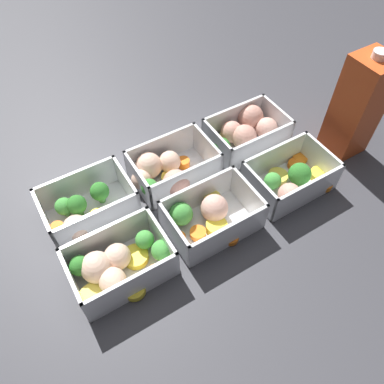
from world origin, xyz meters
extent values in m
plane|color=#38383D|center=(0.00, 0.00, 0.00)|extent=(4.00, 4.00, 0.00)
cube|color=white|center=(-0.16, -0.06, 0.00)|extent=(0.14, 0.10, 0.00)
cube|color=white|center=(-0.16, -0.11, 0.03)|extent=(0.14, 0.01, 0.06)
cube|color=white|center=(-0.16, -0.02, 0.03)|extent=(0.14, 0.00, 0.06)
cube|color=white|center=(-0.23, -0.06, 0.03)|extent=(0.01, 0.10, 0.06)
cube|color=white|center=(-0.09, -0.06, 0.03)|extent=(0.01, 0.10, 0.06)
cylinder|color=#407A37|center=(-0.10, -0.06, 0.01)|extent=(0.01, 0.01, 0.01)
sphere|color=#2D7228|center=(-0.10, -0.06, 0.03)|extent=(0.03, 0.03, 0.03)
sphere|color=#D19E8C|center=(-0.20, -0.06, 0.03)|extent=(0.05, 0.05, 0.04)
sphere|color=tan|center=(-0.15, -0.06, 0.03)|extent=(0.05, 0.05, 0.05)
sphere|color=tan|center=(-0.19, -0.09, 0.03)|extent=(0.06, 0.06, 0.05)
sphere|color=tan|center=(-0.14, -0.08, 0.03)|extent=(0.04, 0.04, 0.04)
cylinder|color=#DBC647|center=(-0.11, -0.08, 0.01)|extent=(0.04, 0.04, 0.01)
cube|color=white|center=(0.00, -0.06, 0.00)|extent=(0.14, 0.10, 0.00)
cube|color=white|center=(0.00, -0.11, 0.03)|extent=(0.14, 0.01, 0.06)
cube|color=white|center=(0.00, -0.02, 0.03)|extent=(0.14, 0.00, 0.06)
cube|color=white|center=(-0.07, -0.06, 0.03)|extent=(0.01, 0.10, 0.06)
cube|color=white|center=(0.07, -0.06, 0.03)|extent=(0.01, 0.10, 0.06)
sphere|color=beige|center=(0.00, -0.08, 0.02)|extent=(0.06, 0.06, 0.04)
cylinder|color=#DBC647|center=(0.01, -0.05, 0.01)|extent=(0.04, 0.04, 0.01)
sphere|color=beige|center=(0.04, -0.09, 0.03)|extent=(0.06, 0.06, 0.05)
cylinder|color=orange|center=(-0.03, -0.07, 0.01)|extent=(0.03, 0.03, 0.01)
cylinder|color=orange|center=(-0.04, -0.03, 0.01)|extent=(0.02, 0.02, 0.01)
sphere|color=beige|center=(0.06, -0.07, 0.02)|extent=(0.05, 0.05, 0.04)
sphere|color=tan|center=(0.02, -0.03, 0.03)|extent=(0.06, 0.06, 0.05)
cylinder|color=#49883F|center=(0.06, -0.04, 0.01)|extent=(0.01, 0.01, 0.02)
sphere|color=#388433|center=(0.06, -0.04, 0.03)|extent=(0.03, 0.03, 0.03)
cube|color=white|center=(0.16, -0.06, 0.00)|extent=(0.14, 0.10, 0.00)
cube|color=white|center=(0.16, -0.11, 0.03)|extent=(0.14, 0.01, 0.06)
cube|color=white|center=(0.16, -0.02, 0.03)|extent=(0.14, 0.00, 0.06)
cube|color=white|center=(0.09, -0.06, 0.03)|extent=(0.01, 0.10, 0.06)
cube|color=white|center=(0.23, -0.06, 0.03)|extent=(0.01, 0.10, 0.06)
cylinder|color=#407A37|center=(0.13, -0.07, 0.01)|extent=(0.01, 0.01, 0.01)
sphere|color=#2D7228|center=(0.13, -0.07, 0.03)|extent=(0.03, 0.03, 0.03)
cylinder|color=orange|center=(0.22, -0.06, 0.01)|extent=(0.03, 0.03, 0.01)
sphere|color=beige|center=(0.19, -0.03, 0.02)|extent=(0.06, 0.06, 0.04)
cylinder|color=yellow|center=(0.15, -0.04, 0.01)|extent=(0.04, 0.04, 0.01)
cylinder|color=#519448|center=(0.19, -0.08, 0.01)|extent=(0.01, 0.01, 0.01)
sphere|color=#42933D|center=(0.19, -0.08, 0.03)|extent=(0.03, 0.03, 0.03)
cylinder|color=#407A37|center=(0.18, -0.07, 0.01)|extent=(0.01, 0.01, 0.02)
sphere|color=#2D7228|center=(0.18, -0.07, 0.03)|extent=(0.03, 0.03, 0.03)
cube|color=white|center=(-0.16, 0.06, 0.00)|extent=(0.14, 0.10, 0.00)
cube|color=white|center=(-0.16, 0.02, 0.03)|extent=(0.14, 0.00, 0.06)
cube|color=white|center=(-0.16, 0.11, 0.03)|extent=(0.14, 0.01, 0.06)
cube|color=white|center=(-0.23, 0.06, 0.03)|extent=(0.01, 0.10, 0.06)
cube|color=white|center=(-0.09, 0.06, 0.03)|extent=(0.01, 0.10, 0.06)
cylinder|color=#407A37|center=(-0.17, 0.07, 0.01)|extent=(0.01, 0.01, 0.01)
sphere|color=#2D7228|center=(-0.17, 0.07, 0.03)|extent=(0.04, 0.04, 0.04)
cylinder|color=#519448|center=(-0.13, 0.05, 0.01)|extent=(0.01, 0.01, 0.01)
sphere|color=#42933D|center=(-0.13, 0.05, 0.03)|extent=(0.03, 0.03, 0.03)
cylinder|color=yellow|center=(-0.22, 0.08, 0.01)|extent=(0.04, 0.04, 0.01)
cylinder|color=#DBC647|center=(-0.15, 0.04, 0.01)|extent=(0.04, 0.04, 0.01)
cylinder|color=orange|center=(-0.20, 0.03, 0.01)|extent=(0.03, 0.03, 0.01)
sphere|color=tan|center=(-0.14, 0.09, 0.02)|extent=(0.04, 0.04, 0.04)
cylinder|color=orange|center=(-0.22, 0.03, 0.01)|extent=(0.04, 0.04, 0.01)
cylinder|color=orange|center=(-0.21, 0.10, 0.01)|extent=(0.03, 0.03, 0.01)
cube|color=white|center=(0.00, 0.06, 0.00)|extent=(0.14, 0.10, 0.00)
cube|color=white|center=(0.00, 0.02, 0.03)|extent=(0.14, 0.00, 0.06)
cube|color=white|center=(0.00, 0.11, 0.03)|extent=(0.14, 0.01, 0.06)
cube|color=white|center=(-0.07, 0.06, 0.03)|extent=(0.01, 0.10, 0.06)
cube|color=white|center=(0.07, 0.06, 0.03)|extent=(0.01, 0.10, 0.06)
cylinder|color=#519448|center=(0.04, 0.03, 0.01)|extent=(0.01, 0.01, 0.01)
sphere|color=#42933D|center=(0.04, 0.03, 0.03)|extent=(0.04, 0.04, 0.04)
sphere|color=#D19E8C|center=(-0.01, 0.05, 0.03)|extent=(0.06, 0.06, 0.05)
cylinder|color=orange|center=(0.03, 0.07, 0.01)|extent=(0.03, 0.03, 0.01)
cylinder|color=#DBC647|center=(-0.02, 0.03, 0.01)|extent=(0.03, 0.03, 0.02)
cylinder|color=orange|center=(0.06, 0.06, 0.01)|extent=(0.03, 0.03, 0.01)
cylinder|color=yellow|center=(0.00, 0.08, 0.01)|extent=(0.04, 0.04, 0.02)
cylinder|color=orange|center=(-0.01, 0.10, 0.01)|extent=(0.04, 0.04, 0.01)
cube|color=white|center=(0.16, 0.06, 0.00)|extent=(0.14, 0.10, 0.00)
cube|color=white|center=(0.16, 0.02, 0.03)|extent=(0.14, 0.00, 0.06)
cube|color=white|center=(0.16, 0.11, 0.03)|extent=(0.14, 0.01, 0.06)
cube|color=white|center=(0.09, 0.06, 0.03)|extent=(0.01, 0.10, 0.06)
cube|color=white|center=(0.23, 0.06, 0.03)|extent=(0.01, 0.10, 0.06)
cylinder|color=yellow|center=(0.16, 0.10, 0.01)|extent=(0.04, 0.04, 0.01)
cylinder|color=#519448|center=(0.11, 0.05, 0.01)|extent=(0.01, 0.01, 0.01)
sphere|color=#42933D|center=(0.11, 0.05, 0.03)|extent=(0.03, 0.03, 0.03)
sphere|color=beige|center=(0.16, 0.05, 0.02)|extent=(0.05, 0.05, 0.04)
cylinder|color=#519448|center=(0.10, 0.08, 0.01)|extent=(0.01, 0.01, 0.02)
sphere|color=#42933D|center=(0.10, 0.08, 0.03)|extent=(0.03, 0.03, 0.03)
cylinder|color=#407A37|center=(0.21, 0.04, 0.01)|extent=(0.01, 0.01, 0.02)
sphere|color=#2D7228|center=(0.21, 0.04, 0.03)|extent=(0.03, 0.03, 0.03)
cylinder|color=yellow|center=(0.13, 0.06, 0.01)|extent=(0.05, 0.05, 0.01)
cylinder|color=#DBC647|center=(0.21, 0.08, 0.01)|extent=(0.05, 0.05, 0.01)
sphere|color=beige|center=(0.19, 0.05, 0.03)|extent=(0.06, 0.06, 0.05)
cylinder|color=orange|center=(0.12, 0.09, 0.01)|extent=(0.03, 0.03, 0.02)
sphere|color=beige|center=(0.18, 0.08, 0.02)|extent=(0.04, 0.04, 0.04)
cube|color=#D14C1E|center=(-0.31, 0.04, 0.10)|extent=(0.07, 0.07, 0.19)
cylinder|color=white|center=(-0.31, 0.04, 0.20)|extent=(0.02, 0.02, 0.01)
camera|label=1|loc=(0.20, 0.33, 0.52)|focal=35.00mm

